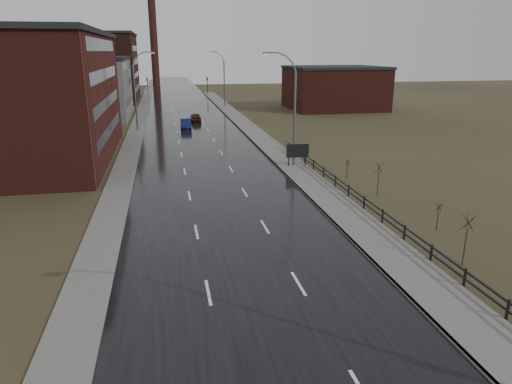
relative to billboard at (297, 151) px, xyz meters
name	(u,v)px	position (x,y,z in m)	size (l,w,h in m)	color
road	(192,131)	(-9.10, 24.33, -1.63)	(14.00, 300.00, 0.06)	black
sidewalk_right	(294,168)	(-0.50, -0.67, -1.57)	(3.20, 180.00, 0.18)	#595651
curb_right	(280,169)	(-2.02, -0.67, -1.57)	(0.16, 180.00, 0.18)	slate
sidewalk_left	(136,133)	(-17.30, 24.33, -1.60)	(2.40, 260.00, 0.12)	#595651
warehouse_mid	(81,88)	(-27.09, 42.33, 3.60)	(16.32, 20.40, 10.50)	slate
warehouse_far	(79,67)	(-32.09, 72.33, 6.10)	(26.52, 24.48, 15.50)	#331611
building_right	(334,88)	(21.20, 46.33, 2.60)	(18.36, 16.32, 8.50)	#471914
smokestack	(154,38)	(-15.10, 114.33, 13.84)	(2.70, 2.70, 30.70)	#331611
streetlight_right_mid	(292,110)	(-0.60, 0.33, 4.18)	(3.36, 0.28, 11.35)	slate
streetlight_left	(137,91)	(-16.80, 26.33, 4.18)	(3.36, 0.28, 11.35)	slate
streetlight_right_far	(223,79)	(-0.60, 54.33, 4.18)	(3.36, 0.28, 11.35)	slate
guardrail	(387,218)	(1.20, -17.36, -0.94)	(0.10, 53.05, 1.10)	black
shrub_c	(466,239)	(2.78, -23.30, -0.09)	(0.69, 0.73, 2.94)	#382D23
shrub_d	(438,216)	(4.28, -18.35, -0.65)	(0.45, 0.48, 1.89)	#382D23
shrub_e	(378,179)	(3.70, -10.68, -0.16)	(0.66, 0.70, 2.82)	#382D23
shrub_f	(347,168)	(3.40, -4.92, -0.71)	(0.43, 0.45, 1.79)	#382D23
billboard	(297,151)	(0.00, 0.00, 0.00)	(2.33, 0.17, 2.42)	black
traffic_light_left	(147,78)	(-17.10, 84.33, 2.94)	(0.58, 2.73, 5.30)	black
traffic_light_right	(207,77)	(-1.10, 84.33, 2.94)	(0.58, 2.73, 5.30)	black
car_near	(186,124)	(-9.93, 26.34, -0.90)	(1.60, 4.57, 1.51)	#0D1645
car_far	(196,117)	(-7.92, 33.82, -0.94)	(1.70, 4.21, 1.44)	#43180B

